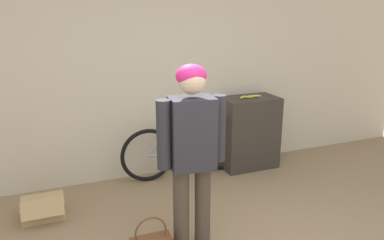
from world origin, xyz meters
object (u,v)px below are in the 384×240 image
person (192,145)px  cardboard_box (43,208)px  bicycle (186,149)px  banana (250,97)px

person → cardboard_box: 1.86m
cardboard_box → bicycle: bearing=13.3°
person → banana: 2.01m
person → cardboard_box: bearing=143.2°
bicycle → banana: (0.86, -0.04, 0.62)m
person → banana: bearing=51.7°
bicycle → banana: banana is taller
bicycle → cardboard_box: bearing=-164.9°
person → bicycle: size_ratio=0.98×
banana → cardboard_box: banana is taller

